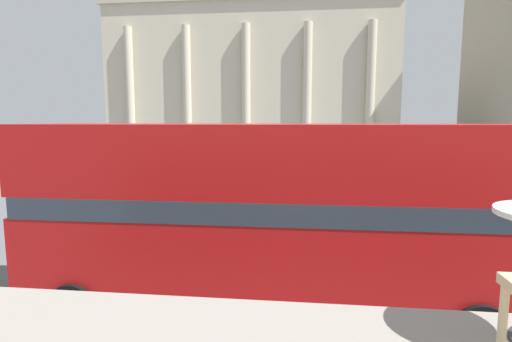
{
  "coord_description": "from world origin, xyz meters",
  "views": [
    {
      "loc": [
        -0.3,
        -2.52,
        4.41
      ],
      "look_at": [
        -2.37,
        15.37,
        2.09
      ],
      "focal_mm": 28.0,
      "sensor_mm": 36.0,
      "label": 1
    }
  ],
  "objects_px": {
    "double_decker_bus": "(270,212)",
    "pedestrian_grey": "(199,164)",
    "traffic_light_near": "(424,169)",
    "plaza_building_left": "(253,84)",
    "pedestrian_black": "(452,171)",
    "pedestrian_red": "(268,181)",
    "traffic_light_mid": "(354,155)"
  },
  "relations": [
    {
      "from": "double_decker_bus",
      "to": "traffic_light_near",
      "type": "height_order",
      "value": "double_decker_bus"
    },
    {
      "from": "double_decker_bus",
      "to": "pedestrian_black",
      "type": "height_order",
      "value": "double_decker_bus"
    },
    {
      "from": "plaza_building_left",
      "to": "traffic_light_mid",
      "type": "bearing_deg",
      "value": -72.6
    },
    {
      "from": "plaza_building_left",
      "to": "traffic_light_near",
      "type": "height_order",
      "value": "plaza_building_left"
    },
    {
      "from": "pedestrian_black",
      "to": "pedestrian_red",
      "type": "distance_m",
      "value": 13.15
    },
    {
      "from": "traffic_light_mid",
      "to": "plaza_building_left",
      "type": "bearing_deg",
      "value": 107.4
    },
    {
      "from": "traffic_light_mid",
      "to": "pedestrian_black",
      "type": "distance_m",
      "value": 10.02
    },
    {
      "from": "plaza_building_left",
      "to": "pedestrian_grey",
      "type": "relative_size",
      "value": 18.24
    },
    {
      "from": "traffic_light_mid",
      "to": "pedestrian_red",
      "type": "xyz_separation_m",
      "value": [
        -4.5,
        0.88,
        -1.59
      ]
    },
    {
      "from": "double_decker_bus",
      "to": "plaza_building_left",
      "type": "bearing_deg",
      "value": 94.92
    },
    {
      "from": "plaza_building_left",
      "to": "pedestrian_black",
      "type": "distance_m",
      "value": 27.33
    },
    {
      "from": "traffic_light_near",
      "to": "traffic_light_mid",
      "type": "height_order",
      "value": "traffic_light_near"
    },
    {
      "from": "pedestrian_red",
      "to": "plaza_building_left",
      "type": "bearing_deg",
      "value": 81.04
    },
    {
      "from": "double_decker_bus",
      "to": "pedestrian_red",
      "type": "xyz_separation_m",
      "value": [
        -1.16,
        13.27,
        -1.39
      ]
    },
    {
      "from": "traffic_light_mid",
      "to": "pedestrian_black",
      "type": "relative_size",
      "value": 2.27
    },
    {
      "from": "double_decker_bus",
      "to": "traffic_light_mid",
      "type": "distance_m",
      "value": 12.83
    },
    {
      "from": "traffic_light_near",
      "to": "pedestrian_red",
      "type": "xyz_separation_m",
      "value": [
        -6.1,
        7.3,
        -1.67
      ]
    },
    {
      "from": "plaza_building_left",
      "to": "traffic_light_near",
      "type": "bearing_deg",
      "value": -73.24
    },
    {
      "from": "double_decker_bus",
      "to": "plaza_building_left",
      "type": "height_order",
      "value": "plaza_building_left"
    },
    {
      "from": "double_decker_bus",
      "to": "pedestrian_black",
      "type": "relative_size",
      "value": 6.07
    },
    {
      "from": "plaza_building_left",
      "to": "pedestrian_red",
      "type": "distance_m",
      "value": 28.05
    },
    {
      "from": "pedestrian_grey",
      "to": "plaza_building_left",
      "type": "bearing_deg",
      "value": -49.02
    },
    {
      "from": "traffic_light_near",
      "to": "pedestrian_grey",
      "type": "distance_m",
      "value": 19.1
    },
    {
      "from": "traffic_light_near",
      "to": "pedestrian_grey",
      "type": "height_order",
      "value": "traffic_light_near"
    },
    {
      "from": "pedestrian_grey",
      "to": "traffic_light_near",
      "type": "bearing_deg",
      "value": 175.06
    },
    {
      "from": "double_decker_bus",
      "to": "pedestrian_grey",
      "type": "bearing_deg",
      "value": 106.03
    },
    {
      "from": "pedestrian_black",
      "to": "traffic_light_mid",
      "type": "bearing_deg",
      "value": -23.74
    },
    {
      "from": "double_decker_bus",
      "to": "plaza_building_left",
      "type": "relative_size",
      "value": 0.33
    },
    {
      "from": "double_decker_bus",
      "to": "pedestrian_grey",
      "type": "relative_size",
      "value": 5.97
    },
    {
      "from": "plaza_building_left",
      "to": "traffic_light_mid",
      "type": "relative_size",
      "value": 8.17
    },
    {
      "from": "double_decker_bus",
      "to": "pedestrian_grey",
      "type": "distance_m",
      "value": 21.97
    },
    {
      "from": "traffic_light_near",
      "to": "pedestrian_red",
      "type": "height_order",
      "value": "traffic_light_near"
    }
  ]
}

